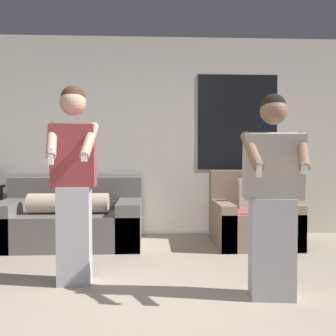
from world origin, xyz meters
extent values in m
cube|color=beige|center=(0.00, 3.05, 1.35)|extent=(6.77, 0.06, 2.70)
cube|color=black|center=(1.30, 3.02, 1.55)|extent=(1.10, 0.01, 1.30)
cube|color=slate|center=(-0.88, 2.48, 0.20)|extent=(1.72, 1.00, 0.41)
cube|color=slate|center=(-0.88, 2.86, 0.61)|extent=(1.72, 0.22, 0.40)
cube|color=slate|center=(-1.60, 2.48, 0.27)|extent=(0.28, 1.00, 0.55)
cube|color=slate|center=(-0.16, 2.48, 0.27)|extent=(0.28, 1.00, 0.55)
cylinder|color=#CCB299|center=(-0.88, 2.35, 0.53)|extent=(0.94, 0.24, 0.24)
cube|color=#937A60|center=(1.36, 2.37, 0.22)|extent=(0.97, 0.91, 0.43)
cube|color=#937A60|center=(1.36, 2.73, 0.67)|extent=(0.97, 0.20, 0.47)
cube|color=#937A60|center=(0.96, 2.37, 0.27)|extent=(0.18, 0.91, 0.53)
cube|color=#937A60|center=(1.75, 2.37, 0.27)|extent=(0.18, 0.91, 0.53)
cube|color=#994C51|center=(1.36, 2.33, 0.44)|extent=(0.82, 0.73, 0.01)
cube|color=beige|center=(1.36, 2.44, 0.62)|extent=(0.36, 0.14, 0.36)
cylinder|color=black|center=(-1.89, 2.95, 0.33)|extent=(0.04, 0.04, 0.67)
cube|color=#B2B2B7|center=(-0.57, 1.03, 0.42)|extent=(0.28, 0.25, 0.84)
cube|color=#99383D|center=(-0.57, 1.02, 1.10)|extent=(0.37, 0.28, 0.55)
sphere|color=tan|center=(-0.57, 1.01, 1.55)|extent=(0.22, 0.22, 0.22)
sphere|color=#3D2819|center=(-0.57, 1.02, 1.58)|extent=(0.21, 0.21, 0.21)
cylinder|color=tan|center=(-0.71, 0.86, 1.22)|extent=(0.14, 0.36, 0.32)
cube|color=white|center=(-0.68, 0.71, 1.09)|extent=(0.04, 0.04, 0.13)
cylinder|color=tan|center=(-0.41, 0.87, 1.22)|extent=(0.12, 0.36, 0.32)
cube|color=white|center=(-0.43, 0.72, 1.09)|extent=(0.05, 0.04, 0.08)
cube|color=#B2B2B7|center=(1.02, 0.61, 0.39)|extent=(0.36, 0.28, 0.78)
cube|color=#ADA89E|center=(1.02, 0.60, 1.02)|extent=(0.47, 0.32, 0.52)
sphere|color=brown|center=(1.02, 0.59, 1.44)|extent=(0.20, 0.20, 0.20)
sphere|color=black|center=(1.02, 0.60, 1.47)|extent=(0.19, 0.19, 0.19)
cylinder|color=brown|center=(0.82, 0.47, 1.13)|extent=(0.10, 0.36, 0.30)
cube|color=white|center=(0.83, 0.32, 1.02)|extent=(0.04, 0.04, 0.13)
cylinder|color=brown|center=(1.18, 0.43, 1.13)|extent=(0.18, 0.36, 0.30)
cube|color=white|center=(1.14, 0.28, 1.02)|extent=(0.05, 0.04, 0.08)
camera|label=1|loc=(0.07, -2.35, 1.11)|focal=42.00mm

